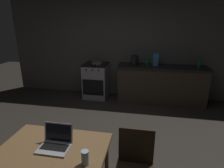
{
  "coord_description": "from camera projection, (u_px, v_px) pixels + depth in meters",
  "views": [
    {
      "loc": [
        0.82,
        -2.35,
        1.98
      ],
      "look_at": [
        0.21,
        0.91,
        0.87
      ],
      "focal_mm": 30.71,
      "sensor_mm": 36.0,
      "label": 1
    }
  ],
  "objects": [
    {
      "name": "drinking_glass",
      "position": [
        85.0,
        158.0,
        1.75
      ],
      "size": [
        0.07,
        0.07,
        0.14
      ],
      "color": "#99B7C6",
      "rests_on": "dining_table"
    },
    {
      "name": "frying_pan",
      "position": [
        97.0,
        63.0,
        4.89
      ],
      "size": [
        0.27,
        0.45,
        0.05
      ],
      "color": "gray",
      "rests_on": "stove_oven"
    },
    {
      "name": "dining_table",
      "position": [
        54.0,
        154.0,
        2.01
      ],
      "size": [
        1.12,
        0.77,
        0.71
      ],
      "color": "brown",
      "rests_on": "ground_plane"
    },
    {
      "name": "kitchen_counter",
      "position": [
        161.0,
        84.0,
        4.78
      ],
      "size": [
        2.16,
        0.64,
        0.91
      ],
      "color": "#382D23",
      "rests_on": "ground_plane"
    },
    {
      "name": "back_wall",
      "position": [
        128.0,
        47.0,
        4.99
      ],
      "size": [
        6.4,
        0.1,
        2.61
      ],
      "primitive_type": "cube",
      "color": "#4E4C4A",
      "rests_on": "ground_plane"
    },
    {
      "name": "laptop",
      "position": [
        55.0,
        143.0,
        2.0
      ],
      "size": [
        0.32,
        0.27,
        0.22
      ],
      "rotation": [
        0.0,
        0.0,
        0.25
      ],
      "color": "#99999E",
      "rests_on": "dining_table"
    },
    {
      "name": "ground_plane",
      "position": [
        88.0,
        154.0,
        2.96
      ],
      "size": [
        12.0,
        12.0,
        0.0
      ],
      "primitive_type": "plane",
      "color": "#2D2823"
    },
    {
      "name": "electric_kettle",
      "position": [
        134.0,
        60.0,
        4.72
      ],
      "size": [
        0.19,
        0.17,
        0.26
      ],
      "color": "black",
      "rests_on": "kitchen_counter"
    },
    {
      "name": "stove_oven",
      "position": [
        96.0,
        80.0,
        5.07
      ],
      "size": [
        0.6,
        0.62,
        0.91
      ],
      "color": "gray",
      "rests_on": "ground_plane"
    },
    {
      "name": "bottle_b",
      "position": [
        147.0,
        60.0,
        4.74
      ],
      "size": [
        0.07,
        0.07,
        0.25
      ],
      "color": "#19592D",
      "rests_on": "kitchen_counter"
    },
    {
      "name": "chair",
      "position": [
        135.0,
        165.0,
        2.02
      ],
      "size": [
        0.4,
        0.4,
        0.9
      ],
      "rotation": [
        0.0,
        0.0,
        -0.01
      ],
      "color": "#2D2116",
      "rests_on": "ground_plane"
    },
    {
      "name": "bottle",
      "position": [
        199.0,
        63.0,
        4.41
      ],
      "size": [
        0.07,
        0.07,
        0.26
      ],
      "color": "#19592D",
      "rests_on": "kitchen_counter"
    },
    {
      "name": "cereal_box",
      "position": [
        156.0,
        60.0,
        4.64
      ],
      "size": [
        0.13,
        0.05,
        0.3
      ],
      "color": "#3372B2",
      "rests_on": "kitchen_counter"
    }
  ]
}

